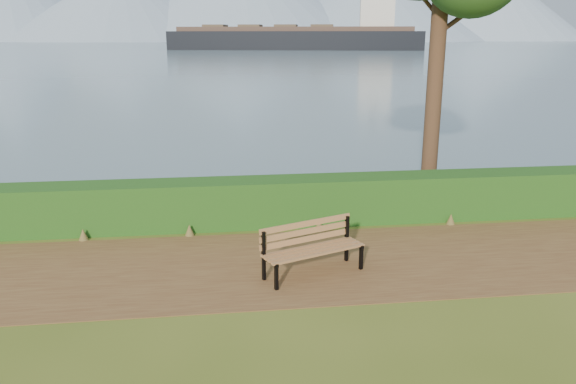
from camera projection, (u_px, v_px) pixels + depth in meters
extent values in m
plane|color=#465819|center=(249.00, 273.00, 9.69)|extent=(140.00, 140.00, 0.00)
cube|color=brown|center=(248.00, 266.00, 9.97)|extent=(40.00, 3.40, 0.01)
cube|color=#164915|center=(242.00, 203.00, 12.04)|extent=(32.00, 0.85, 1.00)
cube|color=#465E70|center=(215.00, 44.00, 258.01)|extent=(700.00, 510.00, 0.00)
cone|color=#8094AB|center=(122.00, 4.00, 373.14)|extent=(160.00, 160.00, 48.00)
cone|color=#8094AB|center=(369.00, 4.00, 398.43)|extent=(170.00, 170.00, 50.00)
cone|color=#8094AB|center=(483.00, 0.00, 417.91)|extent=(150.00, 150.00, 58.00)
cone|color=#8094AB|center=(200.00, 16.00, 414.44)|extent=(120.00, 120.00, 35.00)
cone|color=#8094AB|center=(411.00, 13.00, 428.55)|extent=(130.00, 130.00, 40.00)
cube|color=black|center=(276.00, 277.00, 9.00)|extent=(0.07, 0.07, 0.45)
cube|color=black|center=(264.00, 256.00, 9.31)|extent=(0.07, 0.07, 0.86)
cube|color=black|center=(270.00, 261.00, 9.13)|extent=(0.24, 0.50, 0.05)
cube|color=black|center=(361.00, 258.00, 9.79)|extent=(0.07, 0.07, 0.45)
cube|color=black|center=(347.00, 239.00, 10.11)|extent=(0.07, 0.07, 0.86)
cube|color=black|center=(354.00, 243.00, 9.92)|extent=(0.24, 0.50, 0.05)
cube|color=#916038|center=(320.00, 254.00, 9.36)|extent=(1.70, 0.76, 0.04)
cube|color=#916038|center=(316.00, 251.00, 9.46)|extent=(1.70, 0.76, 0.04)
cube|color=#916038|center=(312.00, 249.00, 9.57)|extent=(1.70, 0.76, 0.04)
cube|color=#916038|center=(308.00, 247.00, 9.68)|extent=(1.70, 0.76, 0.04)
cube|color=#916038|center=(306.00, 239.00, 9.70)|extent=(1.69, 0.72, 0.10)
cube|color=#916038|center=(306.00, 231.00, 9.66)|extent=(1.69, 0.72, 0.10)
cube|color=#916038|center=(306.00, 224.00, 9.62)|extent=(1.69, 0.72, 0.10)
cylinder|color=#382017|center=(437.00, 54.00, 13.55)|extent=(0.39, 0.39, 7.08)
cylinder|color=#382017|center=(457.00, 20.00, 13.39)|extent=(1.03, 0.12, 0.77)
cube|color=black|center=(295.00, 44.00, 154.72)|extent=(69.93, 26.38, 6.93)
cube|color=#48342B|center=(295.00, 29.00, 153.62)|extent=(64.28, 24.06, 1.19)
cube|color=silver|center=(377.00, 8.00, 149.99)|extent=(10.53, 9.98, 10.89)
cube|color=brown|center=(215.00, 26.00, 155.59)|extent=(7.27, 7.71, 0.79)
cube|color=brown|center=(250.00, 26.00, 154.62)|extent=(7.27, 7.71, 0.79)
cube|color=brown|center=(286.00, 26.00, 153.64)|extent=(7.27, 7.71, 0.79)
cube|color=brown|center=(322.00, 26.00, 152.67)|extent=(7.27, 7.71, 0.79)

